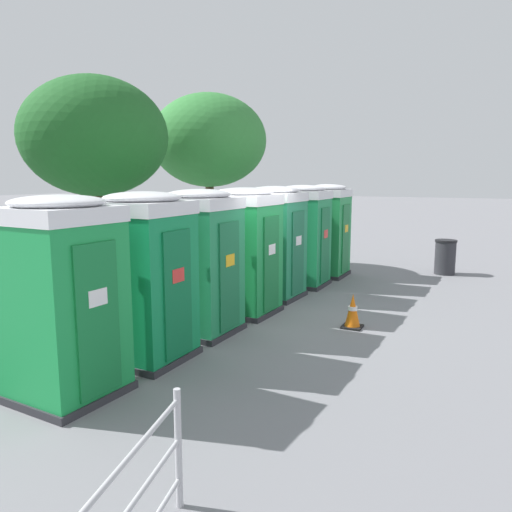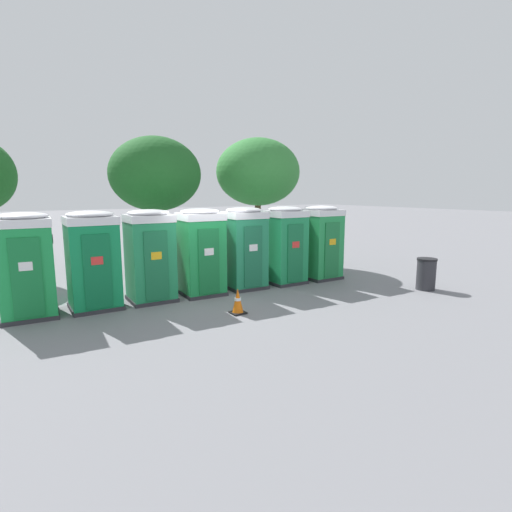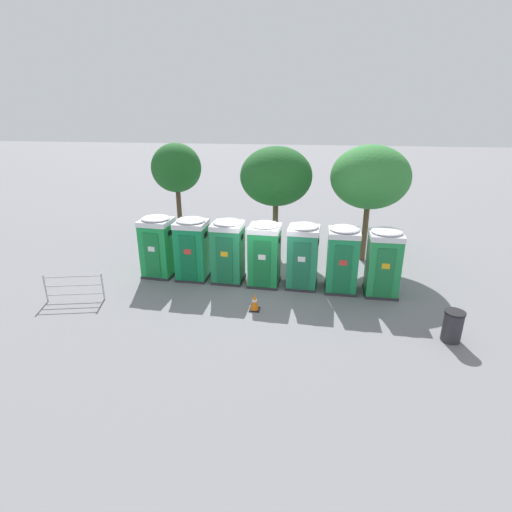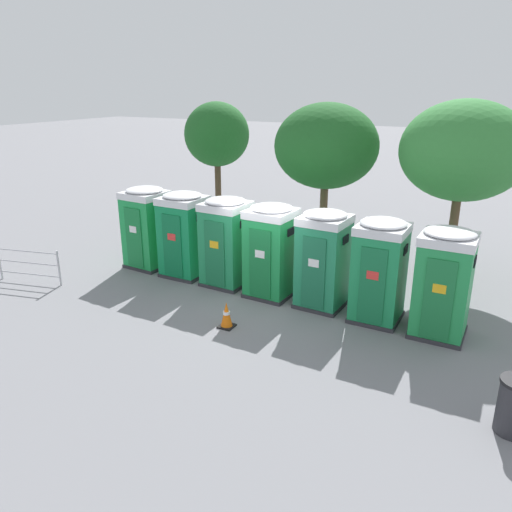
% 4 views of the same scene
% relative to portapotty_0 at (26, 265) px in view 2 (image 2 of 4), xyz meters
% --- Properties ---
extents(ground_plane, '(120.00, 120.00, 0.00)m').
position_rel_portapotty_0_xyz_m(ground_plane, '(4.42, -0.44, -1.28)').
color(ground_plane, slate).
extents(portapotty_0, '(1.31, 1.29, 2.54)m').
position_rel_portapotty_0_xyz_m(portapotty_0, '(0.00, 0.00, 0.00)').
color(portapotty_0, '#2D2D33').
rests_on(portapotty_0, ground).
extents(portapotty_1, '(1.26, 1.22, 2.54)m').
position_rel_portapotty_0_xyz_m(portapotty_1, '(1.48, -0.10, -0.00)').
color(portapotty_1, '#2D2D33').
rests_on(portapotty_1, ground).
extents(portapotty_2, '(1.25, 1.24, 2.54)m').
position_rel_portapotty_0_xyz_m(portapotty_2, '(2.96, -0.15, 0.00)').
color(portapotty_2, '#2D2D33').
rests_on(portapotty_2, ground).
extents(portapotty_3, '(1.25, 1.25, 2.54)m').
position_rel_portapotty_0_xyz_m(portapotty_3, '(4.43, -0.29, 0.00)').
color(portapotty_3, '#2D2D33').
rests_on(portapotty_3, ground).
extents(portapotty_4, '(1.24, 1.26, 2.54)m').
position_rel_portapotty_0_xyz_m(portapotty_4, '(5.91, -0.28, 0.00)').
color(portapotty_4, '#2D2D33').
rests_on(portapotty_4, ground).
extents(portapotty_5, '(1.18, 1.22, 2.54)m').
position_rel_portapotty_0_xyz_m(portapotty_5, '(7.39, -0.44, 0.00)').
color(portapotty_5, '#2D2D33').
rests_on(portapotty_5, ground).
extents(portapotty_6, '(1.21, 1.22, 2.54)m').
position_rel_portapotty_0_xyz_m(portapotty_6, '(8.86, -0.55, 0.00)').
color(portapotty_6, '#2D2D33').
rests_on(portapotty_6, ground).
extents(street_tree_1, '(3.39, 3.39, 5.15)m').
position_rel_portapotty_0_xyz_m(street_tree_1, '(8.58, 2.98, 2.50)').
color(street_tree_1, brown).
rests_on(street_tree_1, ground).
extents(street_tree_2, '(3.29, 3.29, 4.98)m').
position_rel_portapotty_0_xyz_m(street_tree_2, '(4.49, 3.55, 2.34)').
color(street_tree_2, brown).
rests_on(street_tree_2, ground).
extents(trash_can, '(0.60, 0.60, 0.98)m').
position_rel_portapotty_0_xyz_m(trash_can, '(10.50, -3.58, -0.79)').
color(trash_can, '#2D2D33').
rests_on(trash_can, ground).
extents(traffic_cone, '(0.36, 0.36, 0.64)m').
position_rel_portapotty_0_xyz_m(traffic_cone, '(4.36, -2.52, -0.97)').
color(traffic_cone, black).
rests_on(traffic_cone, ground).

